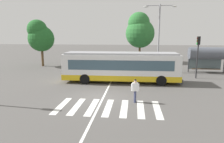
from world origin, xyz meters
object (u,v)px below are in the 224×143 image
at_px(pedestrian_crossing_street, 135,89).
at_px(parked_car_teal, 129,61).
at_px(parked_car_champagne, 95,61).
at_px(background_tree_left, 40,36).
at_px(bus_stop_shelter, 207,54).
at_px(twin_arm_street_lamp, 159,31).
at_px(city_transit_bus, 121,67).
at_px(traffic_light_far_corner, 198,50).
at_px(background_tree_right, 140,30).
at_px(parked_car_charcoal, 113,61).

relative_size(pedestrian_crossing_street, parked_car_teal, 0.37).
bearing_deg(parked_car_champagne, background_tree_left, -168.50).
height_order(bus_stop_shelter, twin_arm_street_lamp, twin_arm_street_lamp).
xyz_separation_m(pedestrian_crossing_street, bus_stop_shelter, (9.12, 12.63, 1.45)).
relative_size(city_transit_bus, twin_arm_street_lamp, 1.39).
distance_m(city_transit_bus, parked_car_champagne, 11.77).
bearing_deg(city_transit_bus, traffic_light_far_corner, 18.55).
bearing_deg(background_tree_right, city_transit_bus, -97.92).
relative_size(twin_arm_street_lamp, background_tree_right, 0.98).
relative_size(pedestrian_crossing_street, traffic_light_far_corner, 0.37).
bearing_deg(city_transit_bus, bus_stop_shelter, 31.65).
bearing_deg(twin_arm_street_lamp, traffic_light_far_corner, -40.85).
bearing_deg(parked_car_teal, background_tree_right, 71.75).
bearing_deg(pedestrian_crossing_street, city_transit_bus, 103.38).
relative_size(parked_car_charcoal, traffic_light_far_corner, 0.98).
bearing_deg(traffic_light_far_corner, twin_arm_street_lamp, 139.15).
bearing_deg(pedestrian_crossing_street, parked_car_teal, 93.19).
xyz_separation_m(city_transit_bus, parked_car_champagne, (-4.84, 10.70, -0.82)).
height_order(parked_car_teal, background_tree_right, background_tree_right).
bearing_deg(parked_car_charcoal, traffic_light_far_corner, -37.52).
height_order(parked_car_charcoal, bus_stop_shelter, bus_stop_shelter).
height_order(city_transit_bus, bus_stop_shelter, bus_stop_shelter).
bearing_deg(background_tree_left, pedestrian_crossing_street, -46.61).
xyz_separation_m(parked_car_charcoal, bus_stop_shelter, (12.52, -4.11, 1.65)).
relative_size(parked_car_charcoal, parked_car_teal, 0.98).
bearing_deg(traffic_light_far_corner, background_tree_right, 115.16).
bearing_deg(background_tree_right, twin_arm_street_lamp, -77.11).
distance_m(parked_car_champagne, background_tree_right, 9.87).
height_order(pedestrian_crossing_street, background_tree_left, background_tree_left).
xyz_separation_m(parked_car_charcoal, parked_car_teal, (2.47, 0.04, 0.00)).
distance_m(traffic_light_far_corner, background_tree_right, 14.51).
distance_m(city_transit_bus, background_tree_left, 16.04).
bearing_deg(city_transit_bus, parked_car_charcoal, 100.40).
height_order(city_transit_bus, parked_car_champagne, city_transit_bus).
bearing_deg(parked_car_teal, background_tree_left, -173.18).
bearing_deg(twin_arm_street_lamp, parked_car_champagne, 153.70).
relative_size(parked_car_teal, twin_arm_street_lamp, 0.55).
relative_size(parked_car_champagne, twin_arm_street_lamp, 0.54).
xyz_separation_m(pedestrian_crossing_street, parked_car_teal, (-0.93, 16.78, -0.20)).
distance_m(pedestrian_crossing_street, bus_stop_shelter, 15.65).
distance_m(pedestrian_crossing_street, twin_arm_street_lamp, 13.31).
bearing_deg(pedestrian_crossing_street, twin_arm_street_lamp, 76.56).
bearing_deg(traffic_light_far_corner, pedestrian_crossing_street, -127.50).
xyz_separation_m(city_transit_bus, traffic_light_far_corner, (8.27, 2.78, 1.53)).
distance_m(traffic_light_far_corner, background_tree_left, 22.12).
xyz_separation_m(pedestrian_crossing_street, parked_car_champagne, (-6.30, 16.81, -0.20)).
height_order(city_transit_bus, pedestrian_crossing_street, city_transit_bus).
relative_size(bus_stop_shelter, background_tree_left, 0.64).
bearing_deg(bus_stop_shelter, background_tree_left, 173.81).
relative_size(pedestrian_crossing_street, background_tree_left, 0.24).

